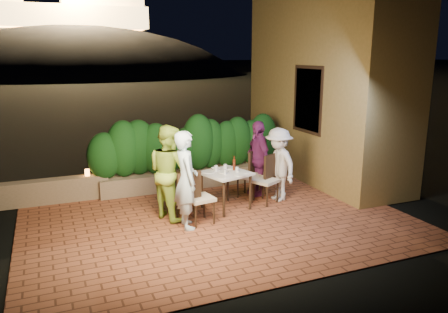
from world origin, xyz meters
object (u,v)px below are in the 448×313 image
bowl (216,169)px  chair_left_back (183,193)px  diner_blue (186,180)px  diner_purple (258,158)px  chair_left_front (200,197)px  chair_right_front (265,180)px  diner_green (169,172)px  diner_white (278,165)px  chair_right_back (249,175)px  beer_bottle (234,163)px  dining_table (226,191)px  parapet_lamp (87,173)px

bowl → chair_left_back: size_ratio=0.20×
bowl → diner_blue: 1.26m
bowl → diner_purple: 1.15m
chair_left_front → chair_right_front: 1.71m
diner_green → diner_white: bearing=-108.5°
chair_left_front → chair_left_back: 0.54m
chair_right_back → chair_left_front: bearing=-5.9°
beer_bottle → bowl: size_ratio=1.67×
dining_table → bowl: bearing=113.3°
diner_white → diner_purple: size_ratio=0.94×
diner_green → diner_purple: diner_green is taller
chair_right_back → diner_white: bearing=97.3°
beer_bottle → diner_blue: (-1.23, -0.70, -0.02)m
parapet_lamp → dining_table: bearing=-34.6°
dining_table → chair_left_back: 0.89m
dining_table → diner_white: size_ratio=0.54×
bowl → chair_left_back: 0.89m
bowl → chair_left_front: chair_left_front is taller
dining_table → diner_purple: (0.99, 0.57, 0.44)m
bowl → chair_left_back: bearing=-160.8°
bowl → chair_left_front: size_ratio=0.18×
diner_blue → parapet_lamp: diner_blue is taller
chair_left_front → bowl: bearing=42.9°
chair_right_front → parapet_lamp: chair_right_front is taller
chair_right_back → bowl: bearing=-24.8°
diner_green → parapet_lamp: size_ratio=12.69×
diner_blue → diner_purple: (2.01, 1.19, -0.05)m
beer_bottle → chair_right_back: (0.54, 0.41, -0.40)m
diner_blue → beer_bottle: bearing=-56.8°
chair_left_front → diner_purple: bearing=24.0°
bowl → beer_bottle: bearing=-27.2°
diner_white → diner_purple: (-0.23, 0.50, 0.05)m
bowl → chair_right_back: bearing=15.6°
beer_bottle → diner_purple: size_ratio=0.18×
diner_white → parapet_lamp: (-3.70, 1.64, -0.20)m
chair_right_back → parapet_lamp: bearing=-61.0°
diner_green → chair_right_front: bearing=-109.6°
diner_blue → diner_green: (-0.15, 0.58, 0.01)m
beer_bottle → bowl: (-0.32, 0.17, -0.13)m
beer_bottle → diner_blue: size_ratio=0.17×
diner_green → diner_purple: 2.24m
chair_left_back → diner_blue: bearing=-99.4°
diner_white → bowl: bearing=-104.4°
beer_bottle → diner_blue: 1.42m
chair_left_back → chair_right_back: 1.72m
beer_bottle → parapet_lamp: bearing=148.9°
diner_blue → diner_white: bearing=-69.4°
chair_left_back → diner_blue: diner_blue is taller
dining_table → diner_blue: size_ratio=0.47×
beer_bottle → parapet_lamp: 3.16m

